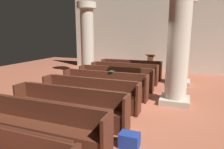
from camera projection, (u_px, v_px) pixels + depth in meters
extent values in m
plane|color=#AD5B42|center=(117.00, 103.00, 6.25)|extent=(19.20, 19.20, 0.00)
cube|color=beige|center=(153.00, 32.00, 11.35)|extent=(10.00, 0.16, 4.50)
cube|color=#562819|center=(131.00, 69.00, 9.77)|extent=(2.86, 0.38, 0.05)
cube|color=#562819|center=(132.00, 64.00, 9.88)|extent=(2.86, 0.04, 0.40)
cube|color=#492215|center=(132.00, 60.00, 9.89)|extent=(2.75, 0.06, 0.02)
cube|color=#4E2416|center=(103.00, 67.00, 10.29)|extent=(0.06, 0.44, 0.85)
cube|color=#4E2416|center=(161.00, 71.00, 9.26)|extent=(0.06, 0.44, 0.85)
cube|color=#522618|center=(129.00, 74.00, 9.66)|extent=(2.86, 0.03, 0.38)
cube|color=#562819|center=(124.00, 73.00, 8.77)|extent=(2.86, 0.38, 0.05)
cube|color=#562819|center=(125.00, 67.00, 8.88)|extent=(2.86, 0.04, 0.40)
cube|color=#492215|center=(125.00, 63.00, 8.89)|extent=(2.75, 0.06, 0.02)
cube|color=#4E2416|center=(94.00, 71.00, 9.29)|extent=(0.06, 0.44, 0.85)
cube|color=#4E2416|center=(157.00, 75.00, 8.26)|extent=(0.06, 0.44, 0.85)
cube|color=#522618|center=(122.00, 79.00, 8.66)|extent=(2.86, 0.03, 0.38)
cube|color=#562819|center=(115.00, 78.00, 7.77)|extent=(2.86, 0.38, 0.05)
cube|color=#562819|center=(117.00, 72.00, 7.88)|extent=(2.86, 0.04, 0.40)
cube|color=#492215|center=(117.00, 67.00, 7.89)|extent=(2.75, 0.06, 0.02)
cube|color=#4E2416|center=(82.00, 75.00, 8.29)|extent=(0.06, 0.44, 0.85)
cube|color=#4E2416|center=(153.00, 81.00, 7.26)|extent=(0.06, 0.44, 0.85)
cube|color=#522618|center=(114.00, 84.00, 7.66)|extent=(2.86, 0.03, 0.38)
cube|color=#562819|center=(104.00, 85.00, 6.77)|extent=(2.86, 0.38, 0.05)
cube|color=#562819|center=(106.00, 77.00, 6.88)|extent=(2.86, 0.04, 0.40)
cube|color=#492215|center=(107.00, 72.00, 6.89)|extent=(2.75, 0.06, 0.02)
cube|color=#4E2416|center=(68.00, 81.00, 7.29)|extent=(0.06, 0.44, 0.85)
cube|color=#4E2416|center=(147.00, 89.00, 6.26)|extent=(0.06, 0.44, 0.85)
cube|color=#522618|center=(102.00, 92.00, 6.66)|extent=(2.86, 0.03, 0.38)
cube|color=#562819|center=(89.00, 93.00, 5.77)|extent=(2.86, 0.38, 0.05)
cube|color=#562819|center=(92.00, 85.00, 5.88)|extent=(2.86, 0.04, 0.40)
cube|color=#492215|center=(92.00, 78.00, 5.89)|extent=(2.75, 0.06, 0.02)
cube|color=#4E2416|center=(48.00, 89.00, 6.29)|extent=(0.06, 0.44, 0.85)
cube|color=#4E2416|center=(139.00, 99.00, 5.26)|extent=(0.06, 0.44, 0.85)
cube|color=#522618|center=(87.00, 102.00, 5.66)|extent=(2.86, 0.03, 0.38)
cube|color=#562819|center=(68.00, 106.00, 4.77)|extent=(2.86, 0.38, 0.05)
cube|color=#562819|center=(72.00, 95.00, 4.88)|extent=(2.86, 0.04, 0.40)
cube|color=#492215|center=(73.00, 87.00, 4.88)|extent=(2.75, 0.06, 0.02)
cube|color=#4E2416|center=(21.00, 99.00, 5.29)|extent=(0.06, 0.44, 0.85)
cube|color=#4E2416|center=(127.00, 115.00, 4.26)|extent=(0.06, 0.44, 0.85)
cube|color=#522618|center=(65.00, 117.00, 4.66)|extent=(2.86, 0.03, 0.38)
cube|color=#562819|center=(36.00, 125.00, 3.77)|extent=(2.86, 0.38, 0.05)
cube|color=#562819|center=(41.00, 111.00, 3.88)|extent=(2.86, 0.04, 0.40)
cube|color=#492215|center=(42.00, 101.00, 3.88)|extent=(2.75, 0.06, 0.02)
cube|color=#4E2416|center=(107.00, 140.00, 3.26)|extent=(0.06, 0.44, 0.85)
cube|color=#522618|center=(30.00, 140.00, 3.65)|extent=(2.86, 0.03, 0.38)
cube|color=#B6AD9A|center=(179.00, 82.00, 8.53)|extent=(0.89, 0.89, 0.18)
cylinder|color=beige|center=(182.00, 43.00, 8.19)|extent=(0.66, 0.66, 3.17)
cube|color=#B6AD9A|center=(88.00, 73.00, 10.47)|extent=(0.89, 0.89, 0.18)
cylinder|color=beige|center=(87.00, 41.00, 10.13)|extent=(0.66, 0.66, 3.17)
cylinder|color=beige|center=(86.00, 5.00, 9.78)|extent=(0.96, 0.96, 0.30)
cube|color=#B6AD9A|center=(175.00, 100.00, 6.20)|extent=(0.87, 0.87, 0.18)
cylinder|color=beige|center=(178.00, 46.00, 5.86)|extent=(0.65, 0.65, 3.17)
cube|color=brown|center=(150.00, 74.00, 10.64)|extent=(0.45, 0.45, 0.06)
cube|color=brown|center=(150.00, 65.00, 10.55)|extent=(0.28, 0.28, 0.95)
cube|color=brown|center=(151.00, 55.00, 10.44)|extent=(0.48, 0.35, 0.15)
cube|color=#194723|center=(112.00, 71.00, 6.81)|extent=(0.14, 0.20, 0.03)
cube|color=navy|center=(129.00, 140.00, 3.78)|extent=(0.38, 0.28, 0.28)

